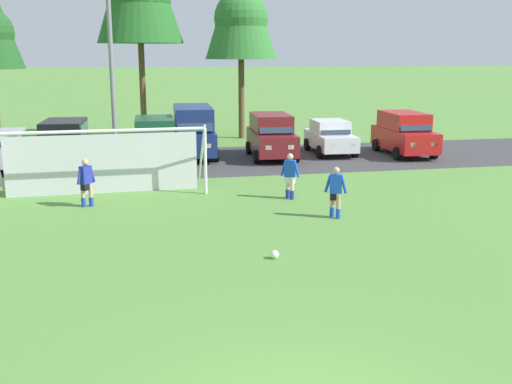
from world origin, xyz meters
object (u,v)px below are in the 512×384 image
Objects in this scene: parked_car_slot_left at (5,149)px; soccer_goal at (103,160)px; player_midfield_center at (290,176)px; parked_car_slot_center_right at (193,130)px; street_lamp at (117,86)px; parked_car_slot_center_left at (65,144)px; parked_car_slot_far_right at (330,137)px; player_striker_near at (86,183)px; player_defender_far at (336,192)px; parked_car_slot_right at (271,136)px; parked_car_slot_center at (155,140)px; soccer_ball at (275,254)px; parked_car_slot_end at (404,133)px.

soccer_goal is at bearing -54.30° from parked_car_slot_left.
player_midfield_center is 0.33× the size of parked_car_slot_center_right.
soccer_goal is at bearing -105.06° from street_lamp.
street_lamp reaches higher than parked_car_slot_center_left.
soccer_goal is 1.75× the size of parked_car_slot_far_right.
street_lamp is (0.61, 2.27, 2.53)m from soccer_goal.
parked_car_slot_center_right is at bearing 9.08° from parked_car_slot_left.
player_midfield_center is at bearing -2.25° from player_striker_near.
player_striker_near is 1.00× the size of player_midfield_center.
player_midfield_center and player_defender_far have the same top height.
parked_car_slot_right is 0.64× the size of street_lamp.
parked_car_slot_center is 1.09× the size of parked_car_slot_far_right.
parked_car_slot_left is 1.00× the size of parked_car_slot_far_right.
soccer_goal reaches higher than parked_car_slot_right.
parked_car_slot_right is (5.72, 0.59, 0.00)m from parked_car_slot_center.
street_lamp reaches higher than soccer_ball.
parked_car_slot_left is (-4.48, 6.24, -0.42)m from soccer_goal.
soccer_ball is 17.19m from parked_car_slot_left.
parked_car_slot_center_right is 0.66× the size of street_lamp.
player_striker_near is 0.33× the size of parked_car_slot_center_right.
parked_car_slot_end is (16.59, 0.50, 0.00)m from parked_car_slot_center_left.
player_striker_near reaches higher than soccer_ball.
parked_car_slot_left is at bearing 179.73° from parked_car_slot_end.
parked_car_slot_left is at bearing -176.35° from parked_car_slot_far_right.
player_midfield_center is 2.93m from player_defender_far.
parked_car_slot_left is 12.37m from parked_car_slot_right.
parked_car_slot_left reaches higher than player_defender_far.
parked_car_slot_center is at bearing 5.16° from parked_car_slot_center_left.
parked_car_slot_right is (3.43, 15.03, 1.00)m from soccer_ball.
parked_car_slot_center_right reaches higher than soccer_ball.
parked_car_slot_left is 7.10m from street_lamp.
parked_car_slot_far_right is 0.58× the size of street_lamp.
player_defender_far is at bearing -123.99° from parked_car_slot_end.
soccer_goal is at bearing -157.35° from parked_car_slot_end.
parked_car_slot_center_left is 0.96× the size of parked_car_slot_center_right.
parked_car_slot_left is 0.91× the size of parked_car_slot_center_left.
parked_car_slot_center_right is at bearing 91.13° from soccer_ball.
soccer_goal is 1.60× the size of parked_car_slot_end.
parked_car_slot_center_left is (-9.12, 10.58, 0.29)m from player_defender_far.
player_midfield_center is at bearing -42.72° from parked_car_slot_center_left.
parked_car_slot_center_left is at bearing 108.18° from soccer_goal.
parked_car_slot_far_right is 0.92× the size of parked_car_slot_end.
street_lamp reaches higher than soccer_goal.
parked_car_slot_left is at bearing 116.20° from player_striker_near.
player_striker_near is 8.38m from player_defender_far.
player_defender_far is at bearing -47.23° from street_lamp.
street_lamp is at bearing 132.77° from player_defender_far.
parked_car_slot_center_right is at bearing 61.49° from soccer_goal.
parked_car_slot_far_right is (6.71, 15.66, 0.77)m from soccer_ball.
player_defender_far is at bearing 51.24° from soccer_ball.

